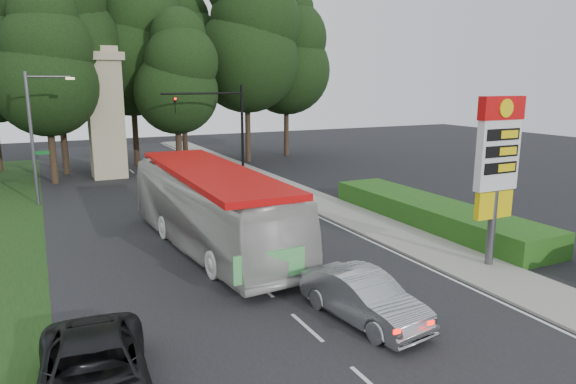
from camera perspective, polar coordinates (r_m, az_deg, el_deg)
name	(u,v)px	position (r m, az deg, el deg)	size (l,w,h in m)	color
ground	(315,335)	(15.83, 2.97, -15.59)	(120.00, 120.00, 0.00)	black
road_surface	(199,232)	(26.24, -9.84, -4.37)	(14.00, 80.00, 0.02)	black
sidewalk_right	(343,212)	(29.60, 6.15, -2.27)	(3.00, 80.00, 0.12)	gray
hedge	(432,213)	(28.14, 15.72, -2.28)	(3.00, 14.00, 1.20)	#214F15
gas_station_pylon	(498,159)	(21.65, 22.26, 3.46)	(2.10, 0.45, 6.85)	#59595E
traffic_signal_mast	(225,120)	(38.44, -6.97, 7.97)	(6.10, 0.35, 7.20)	black
streetlight_signs	(35,132)	(34.37, -26.28, 5.96)	(2.75, 0.98, 8.00)	#59595E
monument	(105,112)	(42.58, -19.64, 8.34)	(3.00, 3.00, 10.05)	tan
tree_center_left	(53,21)	(45.52, -24.65, 16.89)	(10.08, 10.08, 19.80)	#2D2116
tree_center_right	(130,39)	(48.03, -17.19, 15.91)	(9.24, 9.24, 18.15)	#2D2116
tree_east_near	(182,58)	(50.95, -11.73, 14.42)	(8.12, 8.12, 15.95)	#2D2116
tree_east_mid	(246,38)	(48.80, -4.65, 16.71)	(9.52, 9.52, 18.70)	#2D2116
tree_far_east	(286,52)	(52.57, -0.19, 15.31)	(8.68, 8.68, 17.05)	#2D2116
tree_monument_left	(44,64)	(41.27, -25.47, 12.76)	(7.28, 7.28, 14.30)	#2D2116
tree_monument_right	(176,74)	(43.01, -12.38, 12.65)	(6.72, 6.72, 13.20)	#2D2116
transit_bus	(211,209)	(23.10, -8.56, -1.90)	(3.08, 13.15, 3.66)	silver
sedan_silver	(364,297)	(16.52, 8.40, -11.49)	(1.65, 4.72, 1.55)	#9C9EA3
suv_charcoal	(94,375)	(13.30, -20.77, -18.45)	(2.53, 5.48, 1.52)	black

